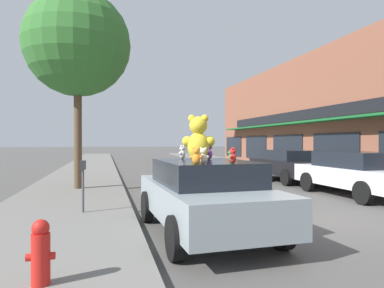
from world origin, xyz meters
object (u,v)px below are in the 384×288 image
(teddy_bear_cream, at_px, (203,156))
(teddy_bear_green, at_px, (231,156))
(parked_car_far_center, at_px, (356,172))
(street_tree, at_px, (78,44))
(parking_meter, at_px, (83,179))
(teddy_bear_giant, at_px, (198,138))
(teddy_bear_white, at_px, (182,152))
(teddy_bear_purple, at_px, (209,151))
(parked_car_far_right, at_px, (288,164))
(teddy_bear_red, at_px, (233,156))
(teddy_bear_orange, at_px, (196,156))
(fire_hydrant, at_px, (41,252))
(plush_art_car, at_px, (204,194))

(teddy_bear_cream, height_order, teddy_bear_green, teddy_bear_cream)
(parked_car_far_center, xyz_separation_m, street_tree, (-9.37, 3.30, 4.66))
(street_tree, bearing_deg, parking_meter, -84.32)
(teddy_bear_giant, bearing_deg, parking_meter, -18.06)
(teddy_bear_white, relative_size, parked_car_far_center, 0.07)
(teddy_bear_purple, relative_size, parked_car_far_right, 0.08)
(parking_meter, bearing_deg, street_tree, 95.68)
(teddy_bear_red, distance_m, teddy_bear_orange, 0.73)
(teddy_bear_white, xyz_separation_m, parked_car_far_right, (6.70, 7.08, -0.83))
(teddy_bear_giant, height_order, teddy_bear_cream, teddy_bear_giant)
(teddy_bear_green, xyz_separation_m, street_tree, (-3.43, 6.87, 3.89))
(teddy_bear_green, relative_size, street_tree, 0.03)
(teddy_bear_orange, relative_size, fire_hydrant, 0.38)
(plush_art_car, relative_size, teddy_bear_green, 19.60)
(teddy_bear_cream, height_order, fire_hydrant, teddy_bear_cream)
(plush_art_car, bearing_deg, fire_hydrant, -142.93)
(teddy_bear_purple, xyz_separation_m, street_tree, (-3.18, 6.19, 3.82))
(teddy_bear_red, bearing_deg, parked_car_far_center, 162.01)
(parked_car_far_center, distance_m, fire_hydrant, 10.73)
(teddy_bear_cream, xyz_separation_m, fire_hydrant, (-2.42, -1.32, -1.09))
(teddy_bear_white, distance_m, fire_hydrant, 4.07)
(plush_art_car, distance_m, teddy_bear_giant, 1.15)
(street_tree, height_order, parking_meter, street_tree)
(street_tree, xyz_separation_m, parking_meter, (0.46, -4.59, -4.53))
(teddy_bear_white, height_order, teddy_bear_orange, teddy_bear_white)
(teddy_bear_orange, bearing_deg, plush_art_car, -92.05)
(teddy_bear_red, relative_size, parked_car_far_center, 0.06)
(parked_car_far_center, distance_m, parking_meter, 9.01)
(parked_car_far_center, relative_size, parked_car_far_right, 0.99)
(parked_car_far_right, distance_m, fire_hydrant, 13.66)
(teddy_bear_orange, xyz_separation_m, parking_meter, (-2.04, 3.11, -0.67))
(teddy_bear_green, xyz_separation_m, teddy_bear_purple, (-0.25, 0.68, 0.07))
(teddy_bear_giant, distance_m, teddy_bear_orange, 1.27)
(plush_art_car, bearing_deg, parked_car_far_center, 25.05)
(teddy_bear_giant, distance_m, teddy_bear_green, 0.76)
(teddy_bear_white, xyz_separation_m, parking_meter, (-2.22, 1.25, -0.68))
(teddy_bear_purple, xyz_separation_m, teddy_bear_orange, (-0.69, -1.50, -0.03))
(teddy_bear_red, height_order, parking_meter, teddy_bear_red)
(teddy_bear_green, relative_size, parking_meter, 0.18)
(street_tree, height_order, fire_hydrant, street_tree)
(teddy_bear_red, xyz_separation_m, fire_hydrant, (-2.98, -1.33, -1.08))
(teddy_bear_purple, height_order, street_tree, street_tree)
(plush_art_car, relative_size, teddy_bear_purple, 12.17)
(teddy_bear_giant, xyz_separation_m, teddy_bear_purple, (0.33, 0.33, -0.28))
(teddy_bear_cream, bearing_deg, teddy_bear_green, -125.00)
(teddy_bear_purple, relative_size, fire_hydrant, 0.46)
(parked_car_far_right, bearing_deg, parking_meter, -146.83)
(teddy_bear_red, distance_m, parked_car_far_right, 10.79)
(teddy_bear_purple, height_order, parked_car_far_center, teddy_bear_purple)
(teddy_bear_white, distance_m, street_tree, 7.48)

